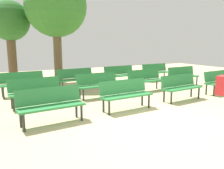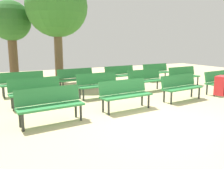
% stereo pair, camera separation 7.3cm
% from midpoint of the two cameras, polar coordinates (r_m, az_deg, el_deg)
% --- Properties ---
extents(ground_plane, '(26.31, 26.31, 0.00)m').
position_cam_midpoint_polar(ground_plane, '(5.78, 13.19, -9.72)').
color(ground_plane, '#CCB789').
extents(bench_r0_c1, '(1.64, 0.62, 0.87)m').
position_cam_midpoint_polar(bench_r0_c1, '(5.83, -14.69, -4.44)').
color(bench_r0_c1, '#2D8442').
rests_on(bench_r0_c1, ground_plane).
extents(bench_r0_c2, '(1.63, 0.59, 0.87)m').
position_cam_midpoint_polar(bench_r0_c2, '(6.80, 3.58, -2.06)').
color(bench_r0_c2, '#2D8442').
rests_on(bench_r0_c2, ground_plane).
extents(bench_r0_c3, '(1.64, 0.64, 0.87)m').
position_cam_midpoint_polar(bench_r0_c3, '(8.28, 16.88, -0.29)').
color(bench_r0_c3, '#2D8442').
rests_on(bench_r0_c3, ground_plane).
extents(bench_r0_c4, '(1.64, 0.65, 0.87)m').
position_cam_midpoint_polar(bench_r0_c4, '(10.01, 25.38, 0.90)').
color(bench_r0_c4, '#2D8442').
rests_on(bench_r0_c4, ground_plane).
extents(bench_r1_c1, '(1.64, 0.62, 0.87)m').
position_cam_midpoint_polar(bench_r1_c1, '(7.56, -18.05, -1.31)').
color(bench_r1_c1, '#2D8442').
rests_on(bench_r1_c1, ground_plane).
extents(bench_r1_c2, '(1.63, 0.58, 0.87)m').
position_cam_midpoint_polar(bench_r1_c2, '(8.39, -3.12, 0.27)').
color(bench_r1_c2, '#2D8442').
rests_on(bench_r1_c2, ground_plane).
extents(bench_r1_c3, '(1.63, 0.57, 0.87)m').
position_cam_midpoint_polar(bench_r1_c3, '(9.57, 8.58, 1.39)').
color(bench_r1_c3, '#2D8442').
rests_on(bench_r1_c3, ground_plane).
extents(bench_r1_c4, '(1.63, 0.59, 0.87)m').
position_cam_midpoint_polar(bench_r1_c4, '(11.12, 17.47, 2.24)').
color(bench_r1_c4, '#2D8442').
rests_on(bench_r1_c4, ground_plane).
extents(bench_r2_c1, '(1.63, 0.57, 0.87)m').
position_cam_midpoint_polar(bench_r2_c1, '(9.33, -20.94, 0.61)').
color(bench_r2_c1, '#2D8442').
rests_on(bench_r2_c1, ground_plane).
extents(bench_r2_c2, '(1.64, 0.62, 0.87)m').
position_cam_midpoint_polar(bench_r2_c2, '(9.96, -8.54, 1.73)').
color(bench_r2_c2, '#2D8442').
rests_on(bench_r2_c2, ground_plane).
extents(bench_r2_c3, '(1.64, 0.62, 0.87)m').
position_cam_midpoint_polar(bench_r2_c3, '(11.04, 2.36, 2.65)').
color(bench_r2_c3, '#2D8442').
rests_on(bench_r2_c3, ground_plane).
extents(bench_r2_c4, '(1.63, 0.59, 0.87)m').
position_cam_midpoint_polar(bench_r2_c4, '(12.41, 11.14, 3.29)').
color(bench_r2_c4, '#2D8442').
rests_on(bench_r2_c4, ground_plane).
extents(tree_0, '(1.99, 1.99, 4.05)m').
position_cam_midpoint_polar(tree_0, '(12.98, -23.56, 13.78)').
color(tree_0, brown).
rests_on(tree_0, ground_plane).
extents(tree_1, '(2.96, 2.96, 5.19)m').
position_cam_midpoint_polar(tree_1, '(11.97, -13.30, 18.17)').
color(tree_1, brown).
rests_on(tree_1, ground_plane).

